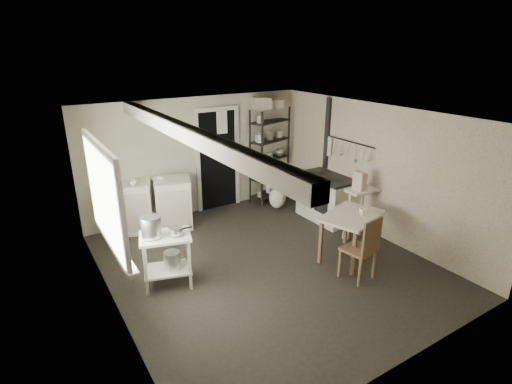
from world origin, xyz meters
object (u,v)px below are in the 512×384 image
base_cabinets (154,205)px  chair (359,248)px  work_table (350,236)px  prep_table (167,260)px  flour_sack (278,197)px  shelf_rack (270,157)px  stove (326,198)px  stockpot (151,227)px

base_cabinets → chair: chair is taller
work_table → chair: bearing=-122.9°
prep_table → chair: size_ratio=0.79×
work_table → flour_sack: (0.23, 2.31, -0.14)m
shelf_rack → stove: 1.60m
prep_table → stockpot: size_ratio=2.71×
flour_sack → prep_table: bearing=-152.8°
prep_table → shelf_rack: 3.75m
stockpot → chair: stockpot is taller
prep_table → work_table: prep_table is taller
shelf_rack → flour_sack: (-0.15, -0.53, -0.71)m
work_table → stove: bearing=62.7°
prep_table → stove: bearing=9.4°
base_cabinets → shelf_rack: bearing=21.4°
stockpot → base_cabinets: stockpot is taller
flour_sack → base_cabinets: bearing=170.7°
prep_table → shelf_rack: size_ratio=0.39×
prep_table → stove: 3.46m
chair → flour_sack: (0.55, 2.79, -0.24)m
stockpot → base_cabinets: (0.63, 1.90, -0.48)m
stove → work_table: size_ratio=1.13×
chair → stove: bearing=52.6°
base_cabinets → work_table: (2.24, -2.72, -0.08)m
shelf_rack → stove: bearing=-95.3°
base_cabinets → stove: base_cabinets is taller
shelf_rack → stove: shelf_rack is taller
base_cabinets → stove: 3.24m
shelf_rack → flour_sack: bearing=-122.8°
stockpot → flour_sack: (3.11, 1.49, -0.70)m
flour_sack → work_table: bearing=-95.8°
chair → stockpot: bearing=144.5°
prep_table → shelf_rack: bearing=33.5°
shelf_rack → chair: (-0.69, -3.33, -0.46)m
shelf_rack → prep_table: bearing=-163.9°
stove → work_table: 1.53m
stove → shelf_rack: bearing=101.4°
shelf_rack → base_cabinets: bearing=165.3°
shelf_rack → stockpot: bearing=-165.6°
work_table → shelf_rack: bearing=82.4°
prep_table → flour_sack: (2.94, 1.51, -0.16)m
prep_table → work_table: size_ratio=0.79×
stockpot → flour_sack: stockpot is taller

